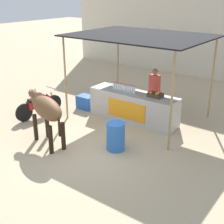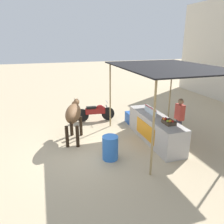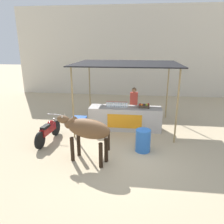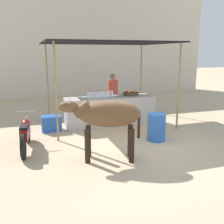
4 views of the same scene
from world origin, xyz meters
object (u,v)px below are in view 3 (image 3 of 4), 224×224
Objects in this scene: cooler_box at (79,122)px; water_barrel at (143,141)px; cow at (87,130)px; vendor_behind_counter at (134,105)px; motorcycle_parked at (48,130)px; fruit_crate at (144,106)px; stall_counter at (125,118)px.

cooler_box is 0.78× the size of water_barrel.
vendor_behind_counter is at bearing 69.80° from cow.
cooler_box is at bearing 62.67° from motorcycle_parked.
fruit_crate is at bearing 2.90° from cooler_box.
fruit_crate is 0.24× the size of motorcycle_parked.
motorcycle_parked is (-3.50, -1.62, -0.61)m from fruit_crate.
stall_counter is at bearing 29.91° from motorcycle_parked.
fruit_crate is at bearing 24.77° from motorcycle_parked.
vendor_behind_counter reaches higher than stall_counter.
motorcycle_parked is at bearing -150.09° from stall_counter.
cow reaches higher than water_barrel.
vendor_behind_counter is 2.75× the size of cooler_box.
stall_counter is 6.82× the size of fruit_crate.
cow is (-1.75, -2.85, -0.00)m from fruit_crate.
stall_counter reaches higher than water_barrel.
vendor_behind_counter is 3.80m from cow.
vendor_behind_counter is 2.78m from water_barrel.
vendor_behind_counter reaches higher than fruit_crate.
vendor_behind_counter is at bearing 37.19° from motorcycle_parked.
fruit_crate is at bearing 58.50° from cow.
fruit_crate is 0.73× the size of cooler_box.
water_barrel is 0.43× the size of motorcycle_parked.
fruit_crate is 2.10m from water_barrel.
water_barrel is at bearing -81.61° from vendor_behind_counter.
cooler_box is 0.33× the size of cow.
fruit_crate reaches higher than water_barrel.
water_barrel is 3.49m from motorcycle_parked.
fruit_crate is 0.57× the size of water_barrel.
stall_counter is 1.63× the size of cow.
cooler_box is at bearing -177.10° from fruit_crate.
water_barrel is at bearing -34.49° from cooler_box.
cow reaches higher than fruit_crate.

